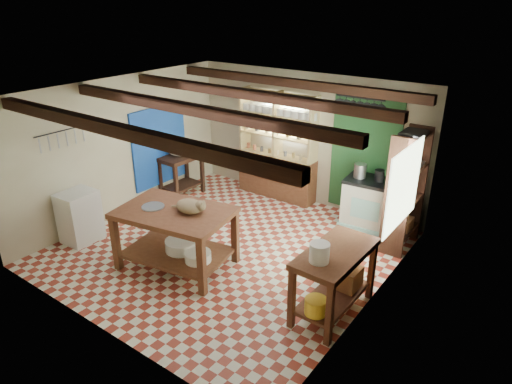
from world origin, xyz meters
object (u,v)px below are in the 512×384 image
Objects in this scene: work_table at (176,238)px; right_counter at (334,282)px; cat at (189,206)px; prep_table at (181,175)px; stove at (370,203)px; white_cabinet at (80,217)px.

work_table reaches higher than right_counter.
right_counter is 3.00× the size of cat.
prep_table is 2.01× the size of cat.
right_counter is at bearing -81.74° from stove.
prep_table is (-1.88, 2.03, -0.04)m from work_table.
white_cabinet is (-0.02, -2.43, 0.01)m from prep_table.
prep_table is at bearing 122.86° from work_table.
white_cabinet is 4.47m from right_counter.
work_table is 3.55m from stove.
stove reaches higher than prep_table.
white_cabinet is at bearing -168.43° from right_counter.
cat is at bearing -171.13° from right_counter.
work_table reaches higher than stove.
stove is 3.91m from prep_table.
cat is (-2.26, -0.30, 0.58)m from right_counter.
stove is 2.67m from right_counter.
white_cabinet is at bearing -142.80° from stove.
prep_table is at bearing 117.60° from cat.
work_table is 1.95m from white_cabinet.
cat is at bearing 10.21° from white_cabinet.
prep_table is 0.98× the size of white_cabinet.
prep_table is (-3.79, -0.97, -0.02)m from stove.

